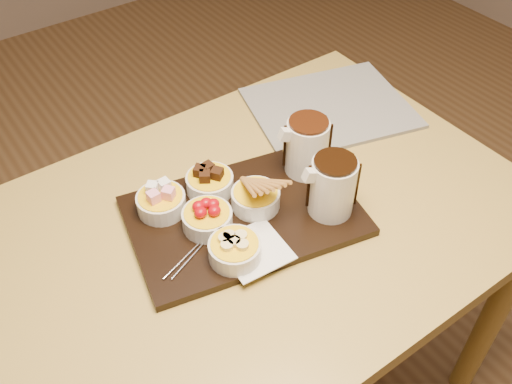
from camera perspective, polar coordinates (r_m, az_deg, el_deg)
dining_table at (r=1.24m, az=-1.10°, el=-6.06°), size 1.20×0.80×0.75m
serving_board at (r=1.17m, az=-1.20°, el=-2.39°), size 0.51×0.39×0.02m
napkin at (r=1.09m, az=-0.16°, el=-5.81°), size 0.13×0.13×0.00m
bowl_marshmallows at (r=1.17m, az=-9.45°, el=-1.09°), size 0.10×0.10×0.04m
bowl_cake at (r=1.20m, az=-4.64°, el=0.85°), size 0.10×0.10×0.04m
bowl_strawberries at (r=1.13m, az=-4.89°, el=-2.75°), size 0.10×0.10×0.04m
bowl_biscotti at (r=1.16m, az=-0.04°, el=-0.69°), size 0.10×0.10×0.04m
bowl_bananas at (r=1.07m, az=-2.14°, el=-5.86°), size 0.10×0.10×0.04m
pitcher_dark_chocolate at (r=1.13m, az=7.65°, el=0.50°), size 0.11×0.11×0.12m
pitcher_milk_chocolate at (r=1.22m, az=5.11°, el=4.50°), size 0.11×0.11×0.12m
fondue_skewers at (r=1.12m, az=-4.89°, el=-4.30°), size 0.12×0.25×0.01m
newspaper at (r=1.47m, az=7.39°, el=8.35°), size 0.45×0.40×0.01m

